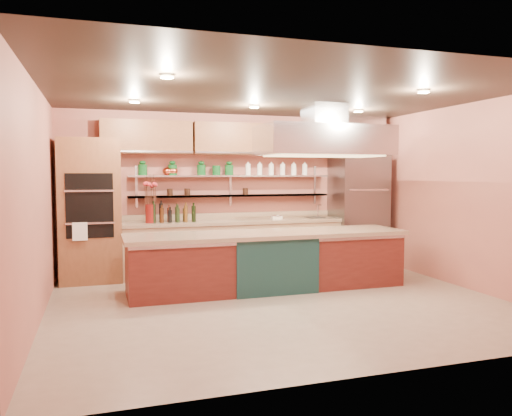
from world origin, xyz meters
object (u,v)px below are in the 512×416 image
object	(u,v)px
flower_vase	(151,214)
kitchen_scale	(277,216)
refrigerator	(358,210)
green_canister	(216,170)
island	(268,261)
copper_kettle	(168,171)

from	to	relation	value
flower_vase	kitchen_scale	bearing A→B (deg)	0.00
kitchen_scale	refrigerator	bearing A→B (deg)	8.49
green_canister	island	bearing A→B (deg)	-74.22
refrigerator	green_canister	world-z (taller)	refrigerator
flower_vase	kitchen_scale	distance (m)	2.22
island	kitchen_scale	bearing A→B (deg)	64.94
island	kitchen_scale	size ratio (longest dim) A/B	23.17
flower_vase	refrigerator	bearing A→B (deg)	-0.15
kitchen_scale	green_canister	distance (m)	1.35
refrigerator	flower_vase	bearing A→B (deg)	179.85
refrigerator	copper_kettle	xyz separation A→B (m)	(-3.53, 0.23, 0.73)
refrigerator	kitchen_scale	size ratio (longest dim) A/B	11.73
refrigerator	copper_kettle	size ratio (longest dim) A/B	12.04
flower_vase	copper_kettle	bearing A→B (deg)	35.00
refrigerator	copper_kettle	bearing A→B (deg)	176.28
kitchen_scale	copper_kettle	distance (m)	2.08
kitchen_scale	green_canister	bearing A→B (deg)	176.98
refrigerator	kitchen_scale	world-z (taller)	refrigerator
refrigerator	kitchen_scale	xyz separation A→B (m)	(-1.63, 0.01, -0.07)
island	copper_kettle	bearing A→B (deg)	129.79
kitchen_scale	green_canister	xyz separation A→B (m)	(-1.05, 0.22, 0.82)
flower_vase	green_canister	size ratio (longest dim) A/B	1.83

